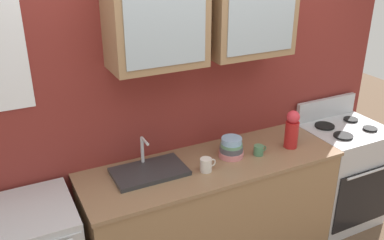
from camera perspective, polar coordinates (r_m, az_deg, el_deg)
The scene contains 8 objects.
back_wall_unit at distance 3.11m, azimuth 0.06°, elevation 6.53°, with size 3.50×0.43×2.77m.
counter at distance 3.35m, azimuth 2.63°, elevation -12.49°, with size 1.94×0.63×0.91m.
stove_range at distance 4.05m, azimuth 19.19°, elevation -6.79°, with size 0.67×0.62×1.09m.
sink_faucet at distance 2.97m, azimuth -5.77°, elevation -6.79°, with size 0.51×0.31×0.23m.
bowl_stack at distance 3.16m, azimuth 5.29°, elevation -3.75°, with size 0.19×0.19×0.15m.
vase at distance 3.34m, azimuth 13.26°, elevation -1.22°, with size 0.10×0.10×0.30m.
cup_near_sink at distance 2.97m, azimuth 1.92°, elevation -6.02°, with size 0.12×0.08×0.10m.
cup_near_bowls at distance 3.22m, azimuth 8.95°, elevation -4.01°, with size 0.11×0.07×0.08m.
Camera 1 is at (-1.34, -2.34, 2.44)m, focal length 39.76 mm.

